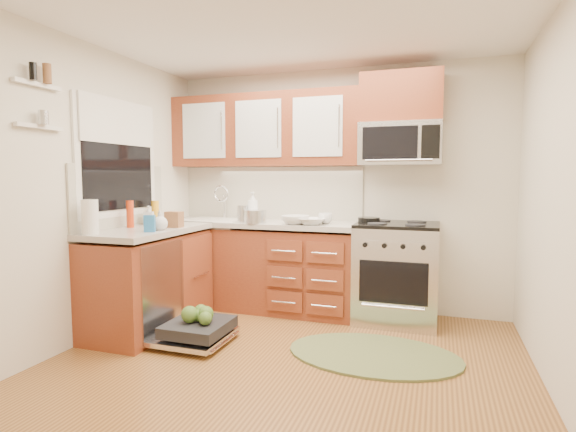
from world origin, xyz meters
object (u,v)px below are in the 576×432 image
(rug, at_px, (374,355))
(cup, at_px, (325,218))
(sink, at_px, (215,231))
(paper_towel_roll, at_px, (90,217))
(upper_cabinets, at_px, (265,131))
(microwave, at_px, (400,144))
(skillet, at_px, (369,219))
(range, at_px, (396,273))
(bowl_a, at_px, (311,221))
(bowl_b, at_px, (295,220))
(dishwasher, at_px, (194,332))
(stock_pot, at_px, (255,217))
(cutting_board, at_px, (303,222))

(rug, xyz_separation_m, cup, (-0.61, 0.88, 0.97))
(sink, xyz_separation_m, paper_towel_roll, (-0.35, -1.44, 0.27))
(upper_cabinets, xyz_separation_m, microwave, (1.41, -0.02, -0.18))
(skillet, bearing_deg, microwave, 10.57)
(paper_towel_roll, bearing_deg, upper_cabinets, 61.25)
(range, xyz_separation_m, cup, (-0.69, -0.04, 0.50))
(bowl_a, bearing_deg, bowl_b, -177.27)
(paper_towel_roll, bearing_deg, bowl_a, 40.86)
(paper_towel_roll, bearing_deg, range, 32.45)
(dishwasher, xyz_separation_m, cup, (0.85, 1.09, 0.88))
(rug, height_order, bowl_b, bowl_b)
(rug, bearing_deg, skillet, 101.31)
(dishwasher, relative_size, skillet, 3.28)
(range, bearing_deg, cup, -176.47)
(upper_cabinets, xyz_separation_m, paper_towel_roll, (-0.88, -1.59, -0.81))
(sink, bearing_deg, bowl_a, -8.21)
(microwave, xyz_separation_m, skillet, (-0.28, -0.05, -0.73))
(dishwasher, height_order, skillet, skillet)
(cup, bearing_deg, range, 3.53)
(dishwasher, relative_size, cup, 5.13)
(stock_pot, bearing_deg, skillet, 14.31)
(range, bearing_deg, stock_pot, -171.28)
(dishwasher, xyz_separation_m, paper_towel_roll, (-0.74, -0.32, 0.97))
(range, height_order, microwave, microwave)
(sink, relative_size, dishwasher, 0.89)
(paper_towel_roll, relative_size, cup, 2.06)
(range, distance_m, stock_pot, 1.48)
(range, xyz_separation_m, bowl_a, (-0.80, -0.17, 0.48))
(sink, distance_m, stock_pot, 0.63)
(rug, distance_m, stock_pot, 1.77)
(range, xyz_separation_m, microwave, (0.00, 0.12, 1.23))
(upper_cabinets, distance_m, rug, 2.52)
(sink, xyz_separation_m, rug, (1.85, -0.91, -0.79))
(rug, xyz_separation_m, bowl_a, (-0.72, 0.75, 0.95))
(microwave, relative_size, skillet, 3.56)
(range, distance_m, skillet, 0.57)
(upper_cabinets, bearing_deg, microwave, -1.02)
(skillet, xyz_separation_m, paper_towel_roll, (-2.00, -1.52, 0.10))
(upper_cabinets, height_order, rug, upper_cabinets)
(skillet, bearing_deg, cutting_board, -167.54)
(rug, xyz_separation_m, cutting_board, (-0.83, 0.85, 0.92))
(bowl_a, bearing_deg, paper_towel_roll, -139.14)
(skillet, height_order, bowl_a, same)
(cutting_board, distance_m, paper_towel_roll, 1.95)
(range, bearing_deg, upper_cabinets, 174.11)
(sink, relative_size, skillet, 2.91)
(skillet, bearing_deg, bowl_a, -155.33)
(paper_towel_roll, xyz_separation_m, cup, (1.59, 1.41, -0.09))
(cup, bearing_deg, paper_towel_roll, -138.48)
(microwave, distance_m, paper_towel_roll, 2.84)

